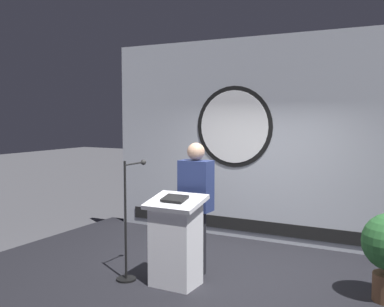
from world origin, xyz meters
name	(u,v)px	position (x,y,z in m)	size (l,w,h in m)	color
ground_plane	(216,299)	(0.00, 0.00, 0.00)	(40.00, 40.00, 0.00)	#4C4C51
stage_platform	(216,288)	(0.00, 0.00, 0.15)	(6.40, 4.00, 0.30)	black
banner_display	(266,140)	(-0.02, 1.85, 1.90)	(5.55, 0.12, 3.21)	#B2B7C1
podium	(176,241)	(-0.28, -0.50, 0.82)	(0.64, 0.50, 1.07)	silver
speaker_person	(196,207)	(-0.27, -0.02, 1.14)	(0.40, 0.26, 1.65)	black
microphone_stand	(128,238)	(-0.89, -0.59, 0.81)	(0.24, 0.54, 1.45)	black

